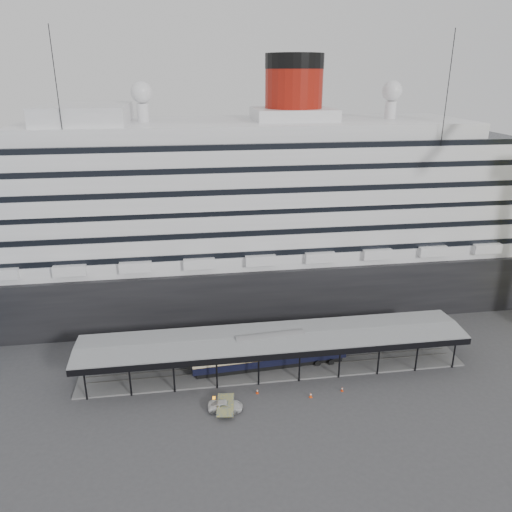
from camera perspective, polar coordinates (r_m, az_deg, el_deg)
The scene contains 8 objects.
ground at distance 71.52m, azimuth 2.78°, elevation -14.66°, with size 200.00×200.00×0.00m, color #3C3C3E.
cruise_ship at distance 92.96m, azimuth -0.80°, elevation 6.26°, with size 130.00×30.00×43.90m.
platform_canopy at distance 74.33m, azimuth 2.06°, elevation -10.98°, with size 56.00×9.18×5.30m.
port_truck at distance 67.05m, azimuth -3.51°, elevation -16.73°, with size 2.05×4.46×1.24m, color silver.
pullman_carriage at distance 74.05m, azimuth 1.57°, elevation -10.79°, with size 22.96×4.53×22.40m.
traffic_cone_left at distance 69.93m, azimuth 0.15°, elevation -15.19°, with size 0.41×0.41×0.70m.
traffic_cone_mid at distance 69.60m, azimuth 6.27°, elevation -15.50°, with size 0.47×0.47×0.75m.
traffic_cone_right at distance 71.33m, azimuth 9.82°, elevation -14.76°, with size 0.37×0.37×0.66m.
Camera 1 is at (-11.88, -57.36, 41.03)m, focal length 35.00 mm.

